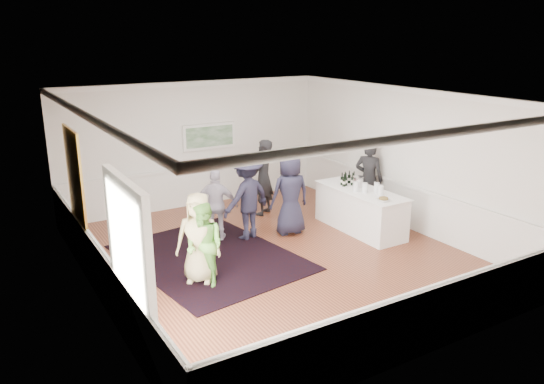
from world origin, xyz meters
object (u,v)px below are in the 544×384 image
bartender (369,179)px  ice_bucket (358,182)px  serving_table (360,210)px  guest_navy (290,194)px  guest_lilac (217,205)px  nut_bowl (384,199)px  guest_tan (199,238)px  guest_dark_b (263,177)px  guest_dark_a (247,197)px  guest_green (204,245)px

bartender → ice_bucket: bartender is taller
serving_table → guest_navy: size_ratio=1.28×
guest_lilac → ice_bucket: bearing=-161.6°
nut_bowl → bartender: bearing=59.1°
guest_tan → ice_bucket: (4.26, 0.75, 0.24)m
guest_dark_b → nut_bowl: 3.22m
guest_navy → ice_bucket: guest_navy is taller
guest_dark_b → ice_bucket: bearing=92.7°
serving_table → guest_navy: bearing=156.0°
guest_dark_a → nut_bowl: 2.90m
guest_navy → nut_bowl: guest_navy is taller
guest_dark_b → guest_navy: bearing=50.0°
guest_navy → serving_table: bearing=162.9°
guest_navy → ice_bucket: 1.63m
ice_bucket → serving_table: bearing=-111.4°
guest_lilac → guest_dark_b: bearing=-115.8°
guest_lilac → serving_table: bearing=-165.8°
bartender → guest_dark_a: bartender is taller
guest_tan → guest_dark_b: 3.90m
guest_lilac → guest_navy: (1.57, -0.47, 0.13)m
guest_tan → ice_bucket: guest_tan is taller
guest_dark_a → guest_tan: bearing=23.5°
guest_dark_b → nut_bowl: (1.17, -2.99, 0.05)m
serving_table → guest_dark_a: (-2.44, 0.88, 0.46)m
guest_green → ice_bucket: 4.36m
guest_green → guest_dark_b: bearing=112.3°
guest_dark_b → guest_navy: guest_dark_b is taller
guest_lilac → ice_bucket: 3.27m
guest_green → nut_bowl: guest_green is taller
serving_table → guest_dark_b: size_ratio=1.25×
guest_dark_b → guest_navy: size_ratio=1.02×
serving_table → guest_tan: (-4.17, -0.53, 0.35)m
bartender → nut_bowl: (-0.91, -1.52, 0.05)m
guest_tan → guest_navy: guest_navy is taller
guest_dark_a → nut_bowl: size_ratio=7.15×
guest_tan → guest_green: 0.22m
guest_dark_a → ice_bucket: guest_dark_a is taller
guest_dark_b → nut_bowl: bearing=77.6°
ice_bucket → nut_bowl: (-0.23, -1.10, -0.08)m
guest_dark_a → guest_dark_b: size_ratio=1.00×
bartender → guest_navy: bearing=57.8°
serving_table → nut_bowl: nut_bowl is taller
guest_tan → guest_green: guest_tan is taller
guest_dark_b → nut_bowl: guest_dark_b is taller
nut_bowl → guest_dark_b: bearing=111.4°
guest_green → guest_dark_a: 2.37m
guest_green → nut_bowl: size_ratio=5.81×
serving_table → guest_green: guest_green is taller
serving_table → guest_dark_b: (-1.31, 2.11, 0.46)m
guest_green → guest_navy: (2.69, 1.40, 0.15)m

